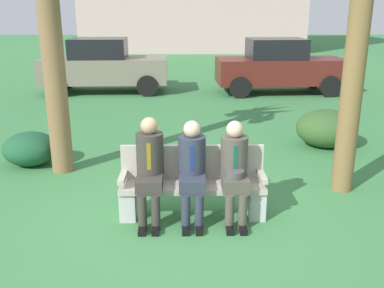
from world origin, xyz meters
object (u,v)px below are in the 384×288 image
shrub_mid_lawn (30,149)px  parked_car_near (103,66)px  shrub_near_bench (326,128)px  park_bench (192,184)px  seated_man_right (235,167)px  parked_car_far (279,66)px  seated_man_middle (192,166)px  seated_man_left (150,165)px

shrub_mid_lawn → parked_car_near: size_ratio=0.23×
shrub_near_bench → parked_car_near: 7.83m
shrub_mid_lawn → parked_car_near: 6.75m
park_bench → seated_man_right: seated_man_right is taller
shrub_mid_lawn → parked_car_far: parked_car_far is taller
park_bench → parked_car_far: size_ratio=0.46×
park_bench → seated_man_middle: seated_man_middle is taller
seated_man_right → park_bench: bearing=165.4°
seated_man_right → shrub_near_bench: (2.11, 3.01, -0.34)m
seated_man_middle → seated_man_right: size_ratio=1.00×
seated_man_middle → seated_man_right: (0.52, -0.01, -0.00)m
seated_man_middle → shrub_mid_lawn: seated_man_middle is taller
seated_man_left → seated_man_right: seated_man_left is taller
seated_man_middle → shrub_mid_lawn: (-2.72, 2.05, -0.42)m
seated_man_left → parked_car_far: parked_car_far is taller
seated_man_left → parked_car_near: 9.02m
seated_man_middle → shrub_near_bench: bearing=48.7°
seated_man_middle → parked_car_far: 9.03m
seated_man_left → seated_man_middle: bearing=-0.5°
park_bench → shrub_mid_lawn: park_bench is taller
park_bench → parked_car_far: (2.84, 8.44, 0.42)m
park_bench → shrub_near_bench: size_ratio=1.59×
shrub_near_bench → shrub_mid_lawn: size_ratio=1.26×
shrub_near_bench → parked_car_far: size_ratio=0.29×
parked_car_far → seated_man_right: bearing=-105.2°
seated_man_right → seated_man_middle: bearing=179.3°
seated_man_right → parked_car_near: bearing=109.9°
parked_car_near → park_bench: bearing=-72.9°
park_bench → parked_car_far: bearing=71.4°
seated_man_right → parked_car_far: size_ratio=0.32×
park_bench → shrub_near_bench: bearing=47.6°
shrub_near_bench → parked_car_near: bearing=132.4°
park_bench → shrub_near_bench: park_bench is taller
park_bench → shrub_mid_lawn: size_ratio=2.00×
parked_car_far → parked_car_near: bearing=177.9°
park_bench → parked_car_near: (-2.65, 8.64, 0.42)m
park_bench → parked_car_near: size_ratio=0.46×
parked_car_near → parked_car_far: bearing=-2.1°
seated_man_right → shrub_mid_lawn: bearing=147.7°
seated_man_left → seated_man_right: (1.04, -0.01, -0.03)m
seated_man_right → shrub_near_bench: 3.69m
seated_man_right → parked_car_near: size_ratio=0.32×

